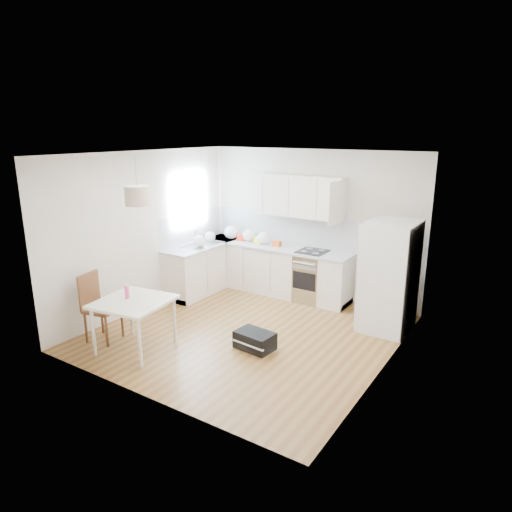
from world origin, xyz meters
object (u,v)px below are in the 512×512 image
Objects in this scene: refrigerator at (390,277)px; gym_bag at (255,340)px; dining_table at (134,306)px; dining_chair at (103,308)px.

gym_bag is (-1.37, -1.71, -0.73)m from refrigerator.
refrigerator is 2.31m from gym_bag.
dining_table is 1.77m from gym_bag.
dining_chair is 2.28m from gym_bag.
refrigerator reaches higher than gym_bag.
dining_table is at bearing -140.71° from gym_bag.
refrigerator is 1.61× the size of dining_table.
dining_chair is 1.87× the size of gym_bag.
dining_chair is at bearing 175.38° from dining_table.
refrigerator reaches higher than dining_chair.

